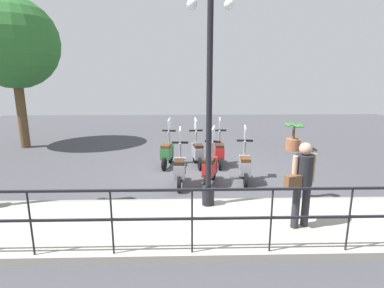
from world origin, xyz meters
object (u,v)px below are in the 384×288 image
object	(u,v)px
scooter_near_2	(180,169)
scooter_near_1	(210,167)
scooter_far_1	(197,152)
pedestrian_with_bag	(302,179)
lamp_post_near	(209,111)
tree_large	(13,44)
potted_palm	(293,139)
scooter_far_2	(167,152)
scooter_far_0	(219,152)
scooter_near_0	(245,166)

from	to	relation	value
scooter_near_2	scooter_near_1	bearing A→B (deg)	-80.49
scooter_far_1	pedestrian_with_bag	bearing A→B (deg)	-167.31
pedestrian_with_bag	scooter_near_2	world-z (taller)	pedestrian_with_bag
lamp_post_near	tree_large	world-z (taller)	tree_large
tree_large	potted_palm	world-z (taller)	tree_large
potted_palm	scooter_near_1	distance (m)	5.19
scooter_near_1	scooter_far_2	size ratio (longest dim) A/B	1.00
tree_large	potted_palm	xyz separation A→B (m)	(-0.76, -10.80, -3.62)
scooter_near_1	scooter_far_1	size ratio (longest dim) A/B	1.00
tree_large	scooter_far_0	size ratio (longest dim) A/B	3.77
pedestrian_with_bag	scooter_near_0	xyz separation A→B (m)	(2.73, 0.46, -0.60)
pedestrian_with_bag	scooter_near_1	bearing A→B (deg)	9.55
scooter_far_0	potted_palm	bearing A→B (deg)	-52.70
lamp_post_near	scooter_far_2	bearing A→B (deg)	17.82
lamp_post_near	scooter_near_0	distance (m)	2.65
pedestrian_with_bag	tree_large	bearing A→B (deg)	31.74
scooter_near_1	scooter_far_1	distance (m)	1.70
potted_palm	scooter_near_2	size ratio (longest dim) A/B	0.69
scooter_near_0	scooter_far_2	bearing A→B (deg)	61.01
lamp_post_near	pedestrian_with_bag	size ratio (longest dim) A/B	2.85
pedestrian_with_bag	tree_large	world-z (taller)	tree_large
lamp_post_near	potted_palm	distance (m)	6.77
pedestrian_with_bag	scooter_far_1	bearing A→B (deg)	2.68
scooter_near_0	scooter_far_0	xyz separation A→B (m)	(1.60, 0.50, 0.00)
potted_palm	scooter_far_1	xyz separation A→B (m)	(-2.06, 3.86, 0.04)
scooter_near_0	scooter_far_2	world-z (taller)	same
scooter_near_2	scooter_far_0	world-z (taller)	same
scooter_far_0	scooter_near_1	bearing A→B (deg)	169.38
lamp_post_near	pedestrian_with_bag	distance (m)	2.19
scooter_near_2	scooter_far_1	world-z (taller)	same
pedestrian_with_bag	potted_palm	xyz separation A→B (m)	(6.38, -2.18, -0.63)
scooter_far_0	tree_large	bearing A→B (deg)	74.00
scooter_far_2	scooter_near_0	bearing A→B (deg)	-114.56
pedestrian_with_bag	scooter_far_1	size ratio (longest dim) A/B	1.03
scooter_near_1	scooter_near_2	size ratio (longest dim) A/B	1.00
pedestrian_with_bag	scooter_far_1	distance (m)	4.67
scooter_near_0	scooter_far_2	distance (m)	2.70
scooter_near_1	pedestrian_with_bag	bearing A→B (deg)	-133.90
lamp_post_near	potted_palm	bearing A→B (deg)	-35.18
tree_large	scooter_near_1	xyz separation A→B (m)	(-4.50, -7.21, -3.58)
pedestrian_with_bag	scooter_far_1	world-z (taller)	pedestrian_with_bag
lamp_post_near	scooter_far_2	size ratio (longest dim) A/B	2.95
scooter_near_1	scooter_near_2	bearing A→B (deg)	115.41
scooter_far_1	scooter_far_2	world-z (taller)	same
potted_palm	scooter_near_2	distance (m)	5.85
tree_large	scooter_near_0	bearing A→B (deg)	-118.40
pedestrian_with_bag	scooter_far_0	world-z (taller)	pedestrian_with_bag
pedestrian_with_bag	potted_palm	bearing A→B (deg)	-37.50
scooter_near_0	scooter_far_1	distance (m)	2.00
lamp_post_near	scooter_far_2	distance (m)	3.84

